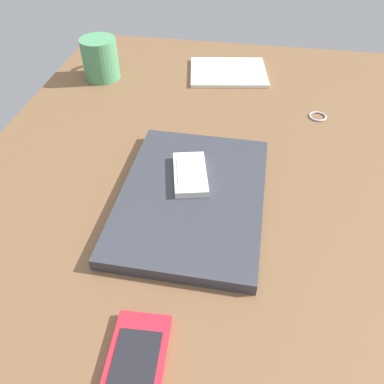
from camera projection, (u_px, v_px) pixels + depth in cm
name	position (u px, v px, depth cm)	size (l,w,h in cm)	color
desk_surface	(198.00, 200.00, 64.16)	(120.00, 80.00, 3.00)	brown
laptop_closed	(192.00, 197.00, 61.20)	(30.42, 21.75, 1.94)	#33353D
cell_phone_on_laptop	(190.00, 174.00, 62.76)	(10.85, 7.27, 1.30)	silver
cell_phone_on_desk	(135.00, 365.00, 42.64)	(12.21, 6.87, 1.22)	red
key_ring	(318.00, 116.00, 79.44)	(3.50, 3.50, 0.36)	silver
coffee_mug	(101.00, 58.00, 89.11)	(11.33, 7.98, 9.01)	#4C9360
notepad	(228.00, 72.00, 93.08)	(14.14, 17.56, 0.80)	white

